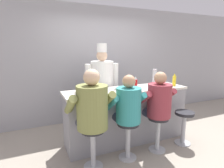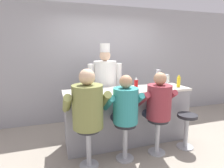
{
  "view_description": "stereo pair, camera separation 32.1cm",
  "coord_description": "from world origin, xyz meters",
  "views": [
    {
      "loc": [
        -1.59,
        -2.62,
        1.72
      ],
      "look_at": [
        -0.32,
        0.27,
        1.12
      ],
      "focal_mm": 30.0,
      "sensor_mm": 36.0,
      "label": 1
    },
    {
      "loc": [
        -1.29,
        -2.73,
        1.72
      ],
      "look_at": [
        -0.32,
        0.27,
        1.12
      ],
      "focal_mm": 30.0,
      "sensor_mm": 36.0,
      "label": 2
    }
  ],
  "objects": [
    {
      "name": "diner_counter",
      "position": [
        0.0,
        0.3,
        0.5
      ],
      "size": [
        2.29,
        0.6,
        1.0
      ],
      "color": "gray",
      "rests_on": "ground_plane"
    },
    {
      "name": "breakfast_plate",
      "position": [
        -0.72,
        0.22,
        1.01
      ],
      "size": [
        0.27,
        0.27,
        0.05
      ],
      "color": "white",
      "rests_on": "diner_counter"
    },
    {
      "name": "diner_seated_olive",
      "position": [
        -0.84,
        -0.2,
        0.88
      ],
      "size": [
        0.66,
        0.65,
        1.45
      ],
      "color": "#B2B5BA",
      "rests_on": "ground_plane"
    },
    {
      "name": "cereal_bowl",
      "position": [
        -0.18,
        0.3,
        1.03
      ],
      "size": [
        0.15,
        0.15,
        0.05
      ],
      "color": "white",
      "rests_on": "diner_counter"
    },
    {
      "name": "diner_seated_maroon",
      "position": [
        0.31,
        -0.2,
        0.84
      ],
      "size": [
        0.59,
        0.58,
        1.36
      ],
      "color": "#B2B5BA",
      "rests_on": "ground_plane"
    },
    {
      "name": "ketchup_bottle_red",
      "position": [
        0.09,
        0.17,
        1.11
      ],
      "size": [
        0.07,
        0.07,
        0.24
      ],
      "color": "red",
      "rests_on": "diner_counter"
    },
    {
      "name": "coffee_mug_white",
      "position": [
        -0.97,
        0.09,
        1.05
      ],
      "size": [
        0.12,
        0.08,
        0.09
      ],
      "color": "white",
      "rests_on": "diner_counter"
    },
    {
      "name": "hot_sauce_bottle_orange",
      "position": [
        0.49,
        0.11,
        1.07
      ],
      "size": [
        0.03,
        0.03,
        0.15
      ],
      "color": "orange",
      "rests_on": "diner_counter"
    },
    {
      "name": "wall_back",
      "position": [
        0.0,
        1.65,
        1.35
      ],
      "size": [
        10.0,
        0.06,
        2.7
      ],
      "color": "#99999E",
      "rests_on": "ground_plane"
    },
    {
      "name": "cup_stack_steel",
      "position": [
        0.66,
        0.39,
        1.16
      ],
      "size": [
        0.09,
        0.09,
        0.32
      ],
      "color": "#B7BABF",
      "rests_on": "diner_counter"
    },
    {
      "name": "water_pitcher_clear",
      "position": [
        0.86,
        0.42,
        1.11
      ],
      "size": [
        0.13,
        0.11,
        0.22
      ],
      "color": "silver",
      "rests_on": "diner_counter"
    },
    {
      "name": "diner_seated_teal",
      "position": [
        -0.26,
        -0.2,
        0.83
      ],
      "size": [
        0.58,
        0.57,
        1.34
      ],
      "color": "#B2B5BA",
      "rests_on": "ground_plane"
    },
    {
      "name": "ground_plane",
      "position": [
        0.0,
        0.0,
        0.0
      ],
      "size": [
        20.0,
        20.0,
        0.0
      ],
      "primitive_type": "plane",
      "color": "#9E9384"
    },
    {
      "name": "coffee_mug_blue",
      "position": [
        -0.52,
        0.36,
        1.04
      ],
      "size": [
        0.12,
        0.08,
        0.09
      ],
      "color": "#4C7AB2",
      "rests_on": "diner_counter"
    },
    {
      "name": "mustard_bottle_yellow",
      "position": [
        1.0,
        0.2,
        1.11
      ],
      "size": [
        0.07,
        0.07,
        0.24
      ],
      "color": "yellow",
      "rests_on": "diner_counter"
    },
    {
      "name": "empty_stool_round",
      "position": [
        0.88,
        -0.23,
        0.41
      ],
      "size": [
        0.34,
        0.34,
        0.61
      ],
      "color": "#B2B5BA",
      "rests_on": "ground_plane"
    },
    {
      "name": "cook_in_whites_near",
      "position": [
        -0.26,
        0.89,
        1.0
      ],
      "size": [
        0.71,
        0.46,
        1.82
      ],
      "color": "#232328",
      "rests_on": "ground_plane"
    }
  ]
}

